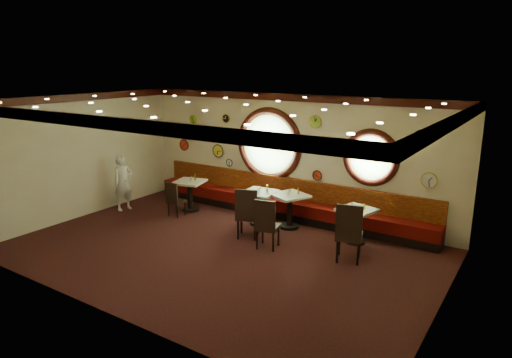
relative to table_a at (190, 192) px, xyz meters
name	(u,v)px	position (x,y,z in m)	size (l,w,h in m)	color
floor	(220,251)	(2.42, -1.82, -0.53)	(9.00, 6.00, 0.00)	black
ceiling	(217,102)	(2.42, -1.82, 2.67)	(9.00, 6.00, 0.02)	gold
wall_back	(289,156)	(2.42, 1.18, 1.07)	(9.00, 0.02, 3.20)	beige
wall_front	(99,220)	(2.42, -4.82, 1.07)	(9.00, 0.02, 3.20)	beige
wall_left	(81,156)	(-2.08, -1.82, 1.07)	(0.02, 6.00, 3.20)	beige
wall_right	(448,219)	(6.92, -1.82, 1.07)	(0.02, 6.00, 3.20)	beige
molding_back	(289,97)	(2.42, 1.13, 2.58)	(9.00, 0.10, 0.18)	black
molding_front	(93,122)	(2.42, -4.77, 2.58)	(9.00, 0.10, 0.18)	black
molding_left	(77,98)	(-2.03, -1.82, 2.58)	(0.10, 6.00, 0.18)	black
molding_right	(455,121)	(6.87, -1.82, 2.58)	(0.10, 6.00, 0.18)	black
banquette_base	(283,213)	(2.42, 0.90, -0.43)	(8.00, 0.55, 0.20)	black
banquette_seat	(283,204)	(2.42, 0.90, -0.18)	(8.00, 0.55, 0.30)	#560907
banquette_back	(287,188)	(2.42, 1.12, 0.22)	(8.00, 0.10, 0.55)	#5F0907
porthole_left_glass	(269,144)	(1.82, 1.18, 1.32)	(1.66, 1.66, 0.02)	#8ECF7C
porthole_left_frame	(269,144)	(1.82, 1.16, 1.32)	(1.98, 1.98, 0.18)	black
porthole_left_ring	(268,145)	(1.82, 1.13, 1.32)	(1.61, 1.61, 0.03)	gold
porthole_right_glass	(371,158)	(4.62, 1.18, 1.27)	(1.10, 1.10, 0.02)	#8ECF7C
porthole_right_frame	(371,158)	(4.62, 1.16, 1.27)	(1.38, 1.38, 0.18)	black
porthole_right_ring	(370,158)	(4.62, 1.13, 1.27)	(1.09, 1.09, 0.03)	gold
wall_clock_0	(184,145)	(-1.18, 1.14, 1.02)	(0.32, 0.32, 0.03)	red
wall_clock_1	(315,122)	(3.17, 1.14, 2.02)	(0.30, 0.30, 0.03)	#91C63E
wall_clock_2	(230,163)	(0.52, 1.14, 0.67)	(0.20, 0.20, 0.03)	white
wall_clock_3	(226,119)	(0.42, 1.14, 1.92)	(0.24, 0.24, 0.03)	black
wall_clock_4	(193,119)	(-0.78, 1.14, 1.82)	(0.26, 0.26, 0.03)	#7FCC28
wall_clock_5	(429,180)	(5.97, 1.14, 0.92)	(0.34, 0.34, 0.03)	white
wall_clock_6	(421,136)	(5.72, 1.14, 1.87)	(0.28, 0.28, 0.03)	black
wall_clock_7	(337,148)	(3.77, 1.14, 1.42)	(0.22, 0.22, 0.03)	gold
wall_clock_8	(317,175)	(3.27, 1.14, 0.67)	(0.24, 0.24, 0.03)	red
wall_clock_9	(218,151)	(0.12, 1.14, 0.97)	(0.36, 0.36, 0.03)	gold
table_a	(190,192)	(0.00, 0.00, 0.00)	(0.92, 0.92, 0.84)	black
table_b	(260,204)	(2.21, 0.10, 0.01)	(0.84, 0.84, 0.86)	black
table_c	(290,207)	(2.96, 0.29, 0.01)	(1.03, 1.03, 0.85)	black
table_d	(356,221)	(4.68, 0.26, -0.02)	(0.89, 0.89, 0.80)	black
chair_a	(174,197)	(0.01, -0.63, 0.01)	(0.40, 0.40, 0.58)	black
chair_b	(247,210)	(2.50, -0.87, 0.16)	(0.66, 0.66, 0.74)	black
chair_c	(266,221)	(3.19, -1.16, 0.12)	(0.57, 0.57, 0.70)	black
chair_d	(349,229)	(4.95, -0.84, 0.19)	(0.66, 0.66, 0.78)	black
condiment_a_salt	(192,178)	(-0.02, 0.12, 0.36)	(0.04, 0.04, 0.10)	silver
condiment_b_salt	(260,188)	(2.13, 0.22, 0.38)	(0.03, 0.03, 0.10)	silver
condiment_c_salt	(290,191)	(2.89, 0.41, 0.38)	(0.04, 0.04, 0.10)	silver
condiment_d_salt	(352,205)	(4.56, 0.29, 0.33)	(0.04, 0.04, 0.11)	silver
condiment_a_pepper	(190,180)	(0.07, -0.04, 0.36)	(0.04, 0.04, 0.10)	#BBBBBF
condiment_b_pepper	(258,189)	(2.18, 0.07, 0.39)	(0.04, 0.04, 0.11)	silver
condiment_c_pepper	(288,193)	(2.95, 0.23, 0.38)	(0.04, 0.04, 0.11)	silver
condiment_d_pepper	(357,208)	(4.71, 0.19, 0.32)	(0.03, 0.03, 0.09)	silver
condiment_a_bottle	(195,177)	(0.09, 0.13, 0.40)	(0.06, 0.06, 0.18)	gold
condiment_b_bottle	(267,188)	(2.37, 0.19, 0.41)	(0.05, 0.05, 0.17)	gold
condiment_c_bottle	(298,191)	(3.11, 0.44, 0.40)	(0.05, 0.05, 0.16)	orange
condiment_d_bottle	(364,207)	(4.84, 0.29, 0.34)	(0.04, 0.04, 0.14)	gold
waiter	(123,183)	(-1.58, -0.94, 0.24)	(0.56, 0.37, 1.53)	white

